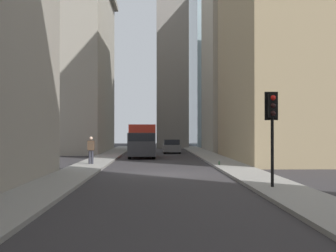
{
  "coord_description": "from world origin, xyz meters",
  "views": [
    {
      "loc": [
        -26.85,
        0.3,
        2.27
      ],
      "look_at": [
        10.39,
        -0.64,
        2.66
      ],
      "focal_mm": 53.92,
      "sensor_mm": 36.0,
      "label": 1
    }
  ],
  "objects_px": {
    "hatchback_grey": "(172,147)",
    "discarded_bottle": "(219,163)",
    "pedestrian": "(91,149)",
    "delivery_truck": "(142,141)",
    "traffic_light_foreground": "(272,117)"
  },
  "relations": [
    {
      "from": "hatchback_grey",
      "to": "traffic_light_foreground",
      "type": "height_order",
      "value": "traffic_light_foreground"
    },
    {
      "from": "traffic_light_foreground",
      "to": "pedestrian",
      "type": "distance_m",
      "value": 16.39
    },
    {
      "from": "pedestrian",
      "to": "discarded_bottle",
      "type": "xyz_separation_m",
      "value": [
        -1.26,
        -8.24,
        -0.87
      ]
    },
    {
      "from": "delivery_truck",
      "to": "discarded_bottle",
      "type": "relative_size",
      "value": 23.93
    },
    {
      "from": "hatchback_grey",
      "to": "discarded_bottle",
      "type": "height_order",
      "value": "hatchback_grey"
    },
    {
      "from": "pedestrian",
      "to": "traffic_light_foreground",
      "type": "bearing_deg",
      "value": -147.75
    },
    {
      "from": "delivery_truck",
      "to": "hatchback_grey",
      "type": "bearing_deg",
      "value": -17.32
    },
    {
      "from": "hatchback_grey",
      "to": "pedestrian",
      "type": "bearing_deg",
      "value": 162.96
    },
    {
      "from": "traffic_light_foreground",
      "to": "pedestrian",
      "type": "bearing_deg",
      "value": 32.25
    },
    {
      "from": "hatchback_grey",
      "to": "discarded_bottle",
      "type": "xyz_separation_m",
      "value": [
        -20.5,
        -2.34,
        -0.42
      ]
    },
    {
      "from": "traffic_light_foreground",
      "to": "hatchback_grey",
      "type": "bearing_deg",
      "value": 4.84
    },
    {
      "from": "delivery_truck",
      "to": "pedestrian",
      "type": "relative_size",
      "value": 3.63
    },
    {
      "from": "delivery_truck",
      "to": "hatchback_grey",
      "type": "height_order",
      "value": "delivery_truck"
    },
    {
      "from": "delivery_truck",
      "to": "pedestrian",
      "type": "bearing_deg",
      "value": 163.2
    },
    {
      "from": "delivery_truck",
      "to": "traffic_light_foreground",
      "type": "height_order",
      "value": "traffic_light_foreground"
    }
  ]
}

